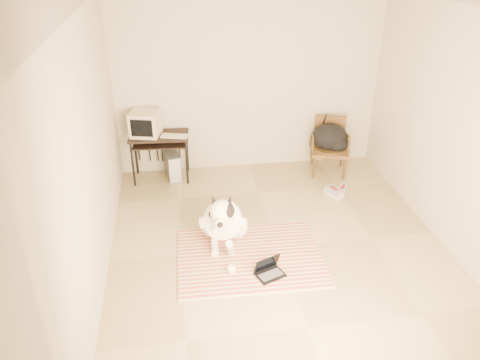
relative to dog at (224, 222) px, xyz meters
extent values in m
plane|color=tan|center=(0.64, -0.13, -0.34)|extent=(4.50, 4.50, 0.00)
plane|color=silver|center=(0.64, -0.13, 2.36)|extent=(4.50, 4.50, 0.00)
plane|color=#C1B79E|center=(0.64, 2.12, 1.01)|extent=(4.50, 0.00, 4.50)
plane|color=#C1B79E|center=(0.64, -2.38, 1.01)|extent=(4.50, 0.00, 4.50)
plane|color=#C1B79E|center=(-1.36, -0.13, 1.01)|extent=(0.00, 4.50, 4.50)
plane|color=#C1B79E|center=(2.64, -0.13, 1.01)|extent=(0.00, 4.50, 4.50)
cube|color=#D74D2D|center=(0.25, -0.79, -0.33)|extent=(1.68, 0.30, 0.02)
cube|color=#3E7038|center=(0.26, -0.54, -0.33)|extent=(1.68, 0.30, 0.02)
cube|color=#764890|center=(0.27, -0.28, -0.33)|extent=(1.68, 0.30, 0.02)
cube|color=orange|center=(0.27, -0.02, -0.33)|extent=(1.68, 0.30, 0.02)
cube|color=beige|center=(0.28, 0.23, -0.33)|extent=(1.68, 0.30, 0.02)
sphere|color=white|center=(-0.11, 0.20, -0.20)|extent=(0.29, 0.29, 0.29)
sphere|color=white|center=(0.17, 0.15, -0.20)|extent=(0.29, 0.29, 0.29)
ellipsoid|color=white|center=(0.03, 0.16, -0.17)|extent=(0.36, 0.33, 0.29)
ellipsoid|color=white|center=(0.00, -0.01, 0.03)|extent=(0.48, 0.72, 0.63)
cylinder|color=silver|center=(0.00, 0.00, 0.03)|extent=(0.53, 0.64, 0.58)
sphere|color=white|center=(-0.04, -0.19, 0.17)|extent=(0.25, 0.25, 0.25)
sphere|color=white|center=(-0.05, -0.28, 0.32)|extent=(0.27, 0.27, 0.27)
ellipsoid|color=black|center=(-0.01, -0.29, 0.34)|extent=(0.21, 0.23, 0.20)
cylinder|color=white|center=(-0.08, -0.40, 0.28)|extent=(0.14, 0.16, 0.11)
sphere|color=black|center=(-0.09, -0.47, 0.28)|extent=(0.07, 0.07, 0.07)
cone|color=black|center=(-0.13, -0.21, 0.43)|extent=(0.14, 0.15, 0.17)
cone|color=black|center=(0.04, -0.24, 0.43)|extent=(0.13, 0.14, 0.17)
torus|color=white|center=(-0.04, -0.21, 0.21)|extent=(0.26, 0.17, 0.22)
cylinder|color=white|center=(-0.13, -0.19, -0.12)|extent=(0.10, 0.13, 0.40)
cylinder|color=white|center=(0.03, -0.34, -0.15)|extent=(0.14, 0.37, 0.41)
sphere|color=white|center=(-0.14, -0.21, -0.29)|extent=(0.10, 0.10, 0.10)
sphere|color=white|center=(0.02, -0.52, -0.29)|extent=(0.11, 0.11, 0.11)
cone|color=black|center=(0.06, 0.42, -0.29)|extent=(0.13, 0.41, 0.10)
cube|color=black|center=(0.44, -0.66, -0.32)|extent=(0.37, 0.32, 0.02)
cube|color=#4E4E50|center=(0.44, -0.67, -0.31)|extent=(0.29, 0.21, 0.00)
cube|color=black|center=(0.41, -0.59, -0.21)|extent=(0.31, 0.18, 0.20)
cube|color=black|center=(0.41, -0.59, -0.21)|extent=(0.27, 0.16, 0.18)
cube|color=black|center=(-0.74, 1.85, 0.36)|extent=(0.89, 0.53, 0.03)
cube|color=black|center=(-0.74, 1.81, 0.25)|extent=(0.79, 0.43, 0.02)
cylinder|color=black|center=(-1.15, 1.68, 0.00)|extent=(0.03, 0.03, 0.69)
cylinder|color=black|center=(-1.12, 2.08, 0.00)|extent=(0.03, 0.03, 0.69)
cylinder|color=black|center=(-0.36, 1.63, 0.00)|extent=(0.03, 0.03, 0.69)
cylinder|color=black|center=(-0.34, 2.03, 0.00)|extent=(0.03, 0.03, 0.69)
cube|color=beige|center=(-0.92, 1.89, 0.56)|extent=(0.48, 0.47, 0.36)
cube|color=black|center=(-0.97, 1.70, 0.56)|extent=(0.31, 0.09, 0.25)
cube|color=beige|center=(-0.52, 1.75, 0.39)|extent=(0.41, 0.23, 0.03)
cube|color=#4E4E50|center=(-0.58, 1.87, -0.14)|extent=(0.25, 0.45, 0.41)
cube|color=silver|center=(-0.54, 1.66, -0.14)|extent=(0.17, 0.04, 0.39)
cube|color=brown|center=(1.84, 1.69, 0.03)|extent=(0.67, 0.66, 0.06)
cylinder|color=#32220D|center=(1.84, 1.69, 0.07)|extent=(0.52, 0.52, 0.04)
cube|color=brown|center=(1.90, 1.93, 0.29)|extent=(0.47, 0.16, 0.42)
cylinder|color=#32220D|center=(1.56, 1.53, -0.17)|extent=(0.04, 0.04, 0.34)
cylinder|color=#32220D|center=(1.67, 1.97, -0.17)|extent=(0.04, 0.04, 0.34)
cylinder|color=#32220D|center=(2.00, 1.41, -0.17)|extent=(0.04, 0.04, 0.34)
cylinder|color=#32220D|center=(2.11, 1.86, -0.17)|extent=(0.04, 0.04, 0.34)
ellipsoid|color=black|center=(1.82, 1.72, 0.24)|extent=(0.55, 0.46, 0.41)
ellipsoid|color=black|center=(1.93, 1.62, 0.16)|extent=(0.34, 0.28, 0.23)
cube|color=silver|center=(1.71, 0.97, -0.33)|extent=(0.24, 0.33, 0.03)
cube|color=gray|center=(1.71, 0.97, -0.29)|extent=(0.23, 0.31, 0.10)
cube|color=maroon|center=(1.71, 0.97, -0.25)|extent=(0.11, 0.16, 0.02)
cube|color=silver|center=(1.84, 1.00, -0.33)|extent=(0.25, 0.30, 0.03)
cube|color=gray|center=(1.84, 1.00, -0.29)|extent=(0.24, 0.29, 0.09)
cube|color=maroon|center=(1.84, 1.00, -0.25)|extent=(0.12, 0.15, 0.02)
camera|label=1|loc=(-0.48, -4.60, 3.07)|focal=35.00mm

